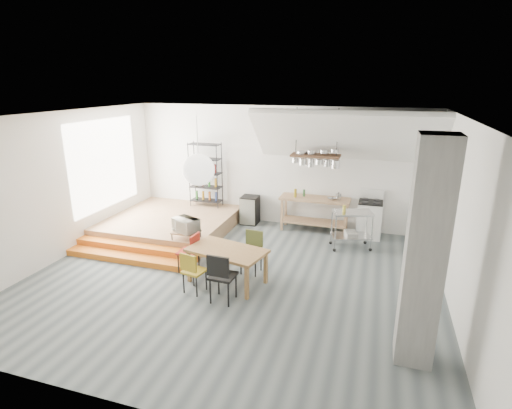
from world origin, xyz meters
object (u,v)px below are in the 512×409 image
(stove, at_px, (369,219))
(mini_fridge, at_px, (250,210))
(rolling_cart, at_px, (352,225))
(dining_table, at_px, (227,253))

(stove, relative_size, mini_fridge, 1.51)
(stove, bearing_deg, rolling_cart, -113.11)
(rolling_cart, relative_size, mini_fridge, 1.31)
(dining_table, bearing_deg, stove, 65.74)
(dining_table, relative_size, mini_fridge, 2.09)
(stove, height_order, rolling_cart, stove)
(rolling_cart, xyz_separation_m, mini_fridge, (-2.82, 0.93, -0.19))
(dining_table, bearing_deg, rolling_cart, 61.68)
(dining_table, xyz_separation_m, rolling_cart, (2.16, 2.47, -0.04))
(stove, distance_m, rolling_cart, 0.97)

